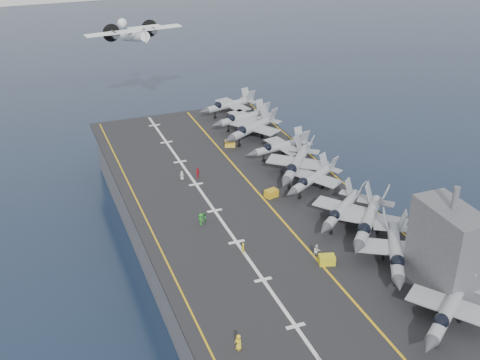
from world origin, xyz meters
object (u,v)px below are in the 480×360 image
object	(u,v)px
island_superstructure	(448,240)
fighter_jet_0	(449,308)
tow_cart_a	(327,260)
transport_plane	(135,36)

from	to	relation	value
island_superstructure	fighter_jet_0	xyz separation A→B (m)	(-4.01, -6.49, -4.82)
island_superstructure	fighter_jet_0	size ratio (longest dim) A/B	0.81
island_superstructure	tow_cart_a	world-z (taller)	island_superstructure
island_superstructure	tow_cart_a	xyz separation A→B (m)	(-11.22, 10.23, -6.83)
island_superstructure	fighter_jet_0	world-z (taller)	island_superstructure
fighter_jet_0	transport_plane	distance (m)	101.81
island_superstructure	transport_plane	distance (m)	95.71
island_superstructure	transport_plane	bearing A→B (deg)	101.55
fighter_jet_0	tow_cart_a	size ratio (longest dim) A/B	7.25
island_superstructure	tow_cart_a	distance (m)	16.65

